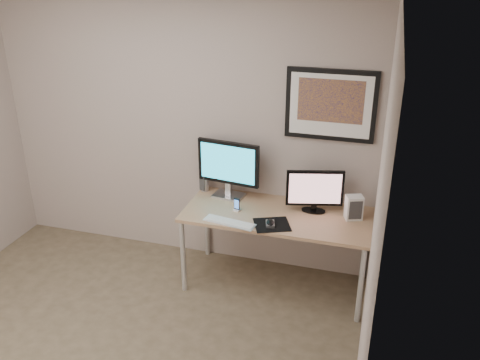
% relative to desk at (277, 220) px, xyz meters
% --- Properties ---
extents(room, '(3.60, 3.60, 3.60)m').
position_rel_desk_xyz_m(room, '(-1.00, -0.90, 0.98)').
color(room, white).
rests_on(room, ground).
extents(desk, '(1.60, 0.70, 0.73)m').
position_rel_desk_xyz_m(desk, '(0.00, 0.00, 0.00)').
color(desk, '#916646').
rests_on(desk, floor).
extents(framed_art, '(0.75, 0.04, 0.60)m').
position_rel_desk_xyz_m(framed_art, '(0.35, 0.33, 0.96)').
color(framed_art, black).
rests_on(framed_art, room).
extents(monitor_large, '(0.58, 0.22, 0.53)m').
position_rel_desk_xyz_m(monitor_large, '(-0.50, 0.20, 0.36)').
color(monitor_large, '#B0B0B5').
rests_on(monitor_large, desk).
extents(monitor_tv, '(0.48, 0.16, 0.38)m').
position_rel_desk_xyz_m(monitor_tv, '(0.29, 0.12, 0.27)').
color(monitor_tv, black).
rests_on(monitor_tv, desk).
extents(speaker_left, '(0.10, 0.10, 0.19)m').
position_rel_desk_xyz_m(speaker_left, '(-0.75, 0.26, 0.16)').
color(speaker_left, '#B0B0B5').
rests_on(speaker_left, desk).
extents(speaker_right, '(0.08, 0.08, 0.20)m').
position_rel_desk_xyz_m(speaker_right, '(0.09, 0.24, 0.16)').
color(speaker_right, '#B0B0B5').
rests_on(speaker_right, desk).
extents(phone_dock, '(0.07, 0.07, 0.12)m').
position_rel_desk_xyz_m(phone_dock, '(-0.35, -0.05, 0.12)').
color(phone_dock, black).
rests_on(phone_dock, desk).
extents(keyboard, '(0.45, 0.19, 0.02)m').
position_rel_desk_xyz_m(keyboard, '(-0.34, -0.28, 0.07)').
color(keyboard, silver).
rests_on(keyboard, desk).
extents(mousepad, '(0.36, 0.34, 0.00)m').
position_rel_desk_xyz_m(mousepad, '(0.00, -0.21, 0.07)').
color(mousepad, black).
rests_on(mousepad, desk).
extents(mouse, '(0.09, 0.13, 0.04)m').
position_rel_desk_xyz_m(mouse, '(-0.01, -0.22, 0.09)').
color(mouse, black).
rests_on(mouse, mousepad).
extents(fan_unit, '(0.16, 0.14, 0.21)m').
position_rel_desk_xyz_m(fan_unit, '(0.63, 0.08, 0.17)').
color(fan_unit, silver).
rests_on(fan_unit, desk).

